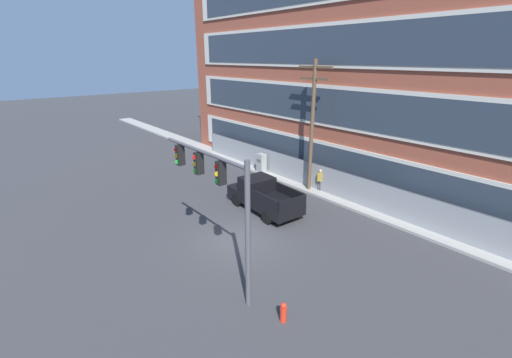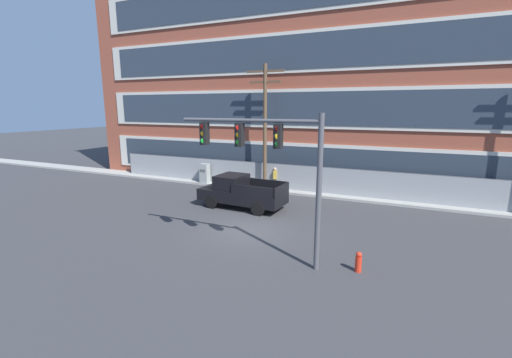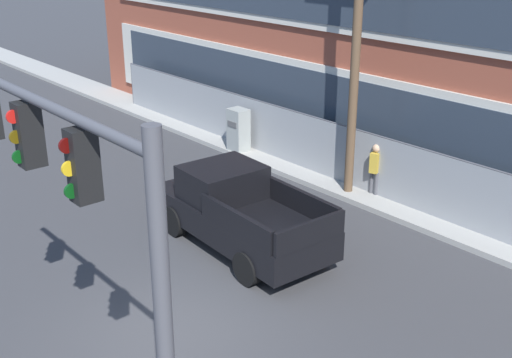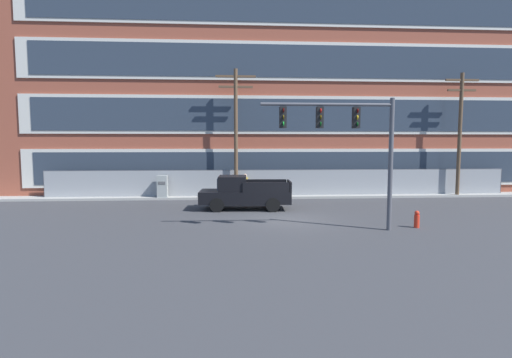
# 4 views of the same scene
# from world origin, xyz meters

# --- Properties ---
(ground_plane) EXTENTS (160.00, 160.00, 0.00)m
(ground_plane) POSITION_xyz_m (0.00, 0.00, 0.00)
(ground_plane) COLOR #38383A
(sidewalk_building_side) EXTENTS (80.00, 1.64, 0.16)m
(sidewalk_building_side) POSITION_xyz_m (0.00, 8.32, 0.08)
(sidewalk_building_side) COLOR #9E9B93
(sidewalk_building_side) RESTS_ON ground
(brick_mill_building) EXTENTS (41.95, 8.54, 19.28)m
(brick_mill_building) POSITION_xyz_m (1.83, 13.12, 9.65)
(brick_mill_building) COLOR brown
(brick_mill_building) RESTS_ON ground
(chain_link_fence) EXTENTS (32.58, 0.06, 1.97)m
(chain_link_fence) POSITION_xyz_m (0.81, 8.35, 1.00)
(chain_link_fence) COLOR gray
(chain_link_fence) RESTS_ON ground
(traffic_signal_mast) EXTENTS (5.78, 0.43, 5.76)m
(traffic_signal_mast) POSITION_xyz_m (2.28, -2.65, 4.23)
(traffic_signal_mast) COLOR #4C4C51
(traffic_signal_mast) RESTS_ON ground
(pickup_truck_black) EXTENTS (5.36, 2.36, 1.94)m
(pickup_truck_black) POSITION_xyz_m (-2.06, 3.40, 0.93)
(pickup_truck_black) COLOR black
(pickup_truck_black) RESTS_ON ground
(utility_pole_near_corner) EXTENTS (2.73, 0.26, 8.84)m
(utility_pole_near_corner) POSITION_xyz_m (-2.39, 7.94, 4.93)
(utility_pole_near_corner) COLOR brown
(utility_pole_near_corner) RESTS_ON ground
(electrical_cabinet) EXTENTS (0.68, 0.57, 1.66)m
(electrical_cabinet) POSITION_xyz_m (-7.41, 7.82, 0.83)
(electrical_cabinet) COLOR #939993
(electrical_cabinet) RESTS_ON ground
(pedestrian_near_cabinet) EXTENTS (0.36, 0.46, 1.69)m
(pedestrian_near_cabinet) POSITION_xyz_m (-1.75, 8.35, 0.97)
(pedestrian_near_cabinet) COLOR #4C4C51
(pedestrian_near_cabinet) RESTS_ON ground
(fire_hydrant) EXTENTS (0.24, 0.24, 0.78)m
(fire_hydrant) POSITION_xyz_m (5.63, -2.22, 0.38)
(fire_hydrant) COLOR red
(fire_hydrant) RESTS_ON ground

